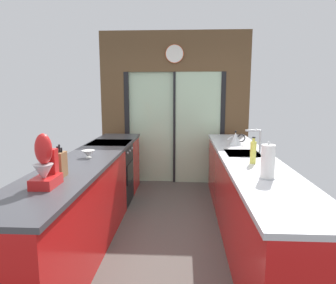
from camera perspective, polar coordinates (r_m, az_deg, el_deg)
The scene contains 12 objects.
ground_plane at distance 4.08m, azimuth 0.27°, elevation -14.70°, with size 5.04×7.60×0.02m, color #4C4742.
back_wall_unit at distance 5.53m, azimuth 1.21°, elevation 8.00°, with size 2.64×0.12×2.70m.
left_counter_run at distance 3.64m, azimuth -14.82°, elevation -10.05°, with size 0.62×3.80×0.92m.
right_counter_run at distance 3.70m, azimuth 14.47°, elevation -9.72°, with size 0.62×3.80×0.92m.
sink_faucet at distance 3.82m, azimuth 16.33°, elevation 0.76°, with size 0.19×0.02×0.29m.
oven_range at distance 4.67m, azimuth -10.59°, elevation -5.71°, with size 0.60×0.60×0.92m.
mixing_bowl at distance 3.55m, azimuth -14.56°, elevation -2.13°, with size 0.15×0.15×0.08m.
knife_block at distance 2.82m, azimuth -19.40°, elevation -3.92°, with size 0.08×0.14×0.28m.
stand_mixer at distance 2.56m, azimuth -21.82°, elevation -4.21°, with size 0.17×0.27×0.42m.
kettle at distance 4.36m, azimuth 12.43°, elevation 0.61°, with size 0.25×0.17×0.20m.
soap_bottle at distance 3.27m, azimuth 15.53°, elevation -1.79°, with size 0.06×0.06×0.28m.
paper_towel_roll at distance 2.73m, azimuth 18.04°, elevation -3.53°, with size 0.13×0.13×0.32m.
Camera 1 is at (0.18, -3.13, 1.65)m, focal length 32.82 mm.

